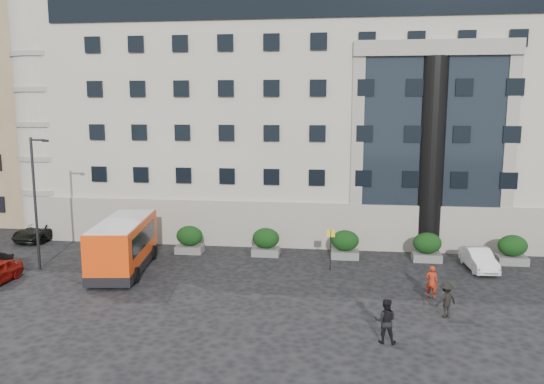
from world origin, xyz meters
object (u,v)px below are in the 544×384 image
at_px(pedestrian_b, 385,321).
at_px(minibus, 123,243).
at_px(hedge_a, 190,239).
at_px(pedestrian_a, 432,282).
at_px(hedge_e, 512,249).
at_px(hedge_c, 345,244).
at_px(bus_stop_sign, 331,242).
at_px(parked_car_d, 42,230).
at_px(hedge_b, 266,242).
at_px(hedge_d, 427,247).
at_px(street_lamp, 36,199).
at_px(white_taxi, 479,259).
at_px(parked_car_c, 47,224).
at_px(pedestrian_c, 446,300).
at_px(red_truck, 130,201).

bearing_deg(pedestrian_b, minibus, -23.75).
height_order(hedge_a, pedestrian_a, hedge_a).
bearing_deg(hedge_e, hedge_c, 180.00).
distance_m(bus_stop_sign, parked_car_d, 22.06).
relative_size(hedge_b, hedge_d, 1.00).
bearing_deg(hedge_e, pedestrian_b, -125.37).
bearing_deg(pedestrian_a, street_lamp, 8.09).
distance_m(hedge_d, white_taxi, 3.19).
height_order(hedge_a, hedge_b, same).
xyz_separation_m(minibus, white_taxi, (21.25, 2.88, -1.05)).
height_order(minibus, white_taxi, minibus).
relative_size(minibus, pedestrian_b, 3.99).
bearing_deg(bus_stop_sign, parked_car_d, 166.78).
bearing_deg(hedge_c, white_taxi, -10.24).
relative_size(white_taxi, pedestrian_b, 2.02).
relative_size(bus_stop_sign, minibus, 0.33).
bearing_deg(pedestrian_b, hedge_e, -120.15).
bearing_deg(parked_car_d, hedge_d, 2.68).
xyz_separation_m(hedge_b, hedge_c, (5.20, 0.00, 0.00)).
bearing_deg(parked_car_c, hedge_c, -19.63).
xyz_separation_m(white_taxi, pedestrian_c, (-3.44, -7.92, 0.21)).
bearing_deg(hedge_e, pedestrian_c, -121.85).
bearing_deg(minibus, hedge_d, 5.45).
relative_size(bus_stop_sign, pedestrian_a, 1.48).
bearing_deg(parked_car_d, pedestrian_c, -15.99).
bearing_deg(bus_stop_sign, street_lamp, -173.46).
xyz_separation_m(hedge_b, pedestrian_c, (9.78, -9.37, -0.09)).
bearing_deg(hedge_c, hedge_b, 180.00).
xyz_separation_m(hedge_c, hedge_e, (10.40, 0.00, 0.00)).
xyz_separation_m(hedge_c, hedge_d, (5.20, 0.00, 0.00)).
bearing_deg(white_taxi, hedge_a, 171.13).
bearing_deg(red_truck, hedge_d, -36.44).
height_order(pedestrian_a, pedestrian_b, pedestrian_b).
distance_m(red_truck, pedestrian_a, 28.99).
bearing_deg(parked_car_d, minibus, -28.41).
xyz_separation_m(red_truck, pedestrian_b, (20.34, -23.09, -0.51)).
relative_size(hedge_c, pedestrian_c, 1.09).
bearing_deg(hedge_c, minibus, -161.88).
bearing_deg(hedge_c, pedestrian_b, -83.03).
bearing_deg(pedestrian_c, hedge_a, -60.43).
distance_m(parked_car_c, pedestrian_b, 29.72).
bearing_deg(hedge_d, hedge_a, 180.00).
bearing_deg(hedge_d, hedge_e, 0.00).
height_order(hedge_c, pedestrian_b, pedestrian_b).
distance_m(hedge_e, parked_car_d, 32.83).
relative_size(hedge_a, pedestrian_a, 1.08).
height_order(minibus, pedestrian_b, minibus).
xyz_separation_m(parked_car_c, pedestrian_b, (24.61, -16.65, 0.26)).
bearing_deg(white_taxi, hedge_c, 165.38).
height_order(hedge_e, pedestrian_a, hedge_e).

